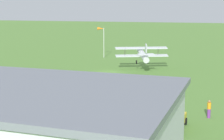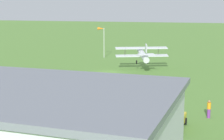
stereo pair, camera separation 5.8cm
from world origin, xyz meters
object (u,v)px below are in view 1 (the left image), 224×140
(person_beside_truck, at_px, (105,109))
(person_at_fence_line, at_px, (7,99))
(car_yellow, at_px, (173,119))
(person_near_hangar_door, at_px, (20,97))
(person_watching_takeoff, at_px, (40,98))
(biplane, at_px, (142,54))
(person_walking_on_apron, at_px, (209,109))
(windsock, at_px, (101,31))

(person_beside_truck, distance_m, person_at_fence_line, 11.29)
(car_yellow, height_order, person_near_hangar_door, person_near_hangar_door)
(car_yellow, relative_size, person_watching_takeoff, 2.35)
(biplane, xyz_separation_m, person_beside_truck, (-2.58, 27.28, -2.04))
(biplane, bearing_deg, person_beside_truck, 95.41)
(car_yellow, bearing_deg, person_walking_on_apron, -124.62)
(person_beside_truck, xyz_separation_m, person_near_hangar_door, (10.28, -1.22, 0.11))
(person_beside_truck, height_order, person_near_hangar_door, person_near_hangar_door)
(person_walking_on_apron, distance_m, person_at_fence_line, 21.18)
(windsock, bearing_deg, car_yellow, 117.06)
(person_at_fence_line, bearing_deg, windsock, -85.43)
(person_beside_truck, height_order, person_watching_takeoff, person_watching_takeoff)
(person_near_hangar_door, distance_m, person_at_fence_line, 1.45)
(person_beside_truck, relative_size, person_at_fence_line, 0.88)
(person_walking_on_apron, xyz_separation_m, person_near_hangar_door, (20.03, 1.35, -0.00))
(biplane, relative_size, person_walking_on_apron, 5.08)
(person_beside_truck, relative_size, person_near_hangar_door, 0.88)
(biplane, distance_m, person_watching_takeoff, 26.25)
(biplane, height_order, car_yellow, biplane)
(biplane, distance_m, windsock, 17.87)
(windsock, bearing_deg, person_near_hangar_door, 96.16)
(car_yellow, bearing_deg, windsock, -62.94)
(person_walking_on_apron, xyz_separation_m, windsock, (24.25, -37.71, 4.79))
(biplane, relative_size, windsock, 1.39)
(person_near_hangar_door, bearing_deg, person_at_fence_line, 46.15)
(car_yellow, relative_size, person_at_fence_line, 2.30)
(car_yellow, distance_m, person_near_hangar_door, 17.40)
(person_walking_on_apron, height_order, windsock, windsock)
(person_watching_takeoff, bearing_deg, windsock, -80.70)
(person_walking_on_apron, distance_m, person_beside_truck, 10.09)
(person_at_fence_line, distance_m, windsock, 40.52)
(person_near_hangar_door, bearing_deg, person_walking_on_apron, -176.16)
(person_at_fence_line, distance_m, person_watching_takeoff, 3.47)
(person_near_hangar_door, height_order, windsock, windsock)
(person_at_fence_line, height_order, person_watching_takeoff, person_at_fence_line)
(person_walking_on_apron, bearing_deg, car_yellow, 55.38)
(car_yellow, height_order, windsock, windsock)
(car_yellow, relative_size, person_beside_truck, 2.63)
(person_at_fence_line, xyz_separation_m, person_watching_takeoff, (-3.11, -1.53, -0.02))
(person_near_hangar_door, bearing_deg, person_beside_truck, 173.24)
(car_yellow, height_order, person_watching_takeoff, person_watching_takeoff)
(car_yellow, xyz_separation_m, person_at_fence_line, (18.18, -1.76, 0.05))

